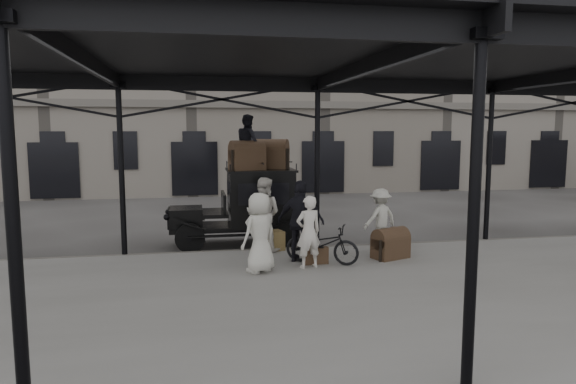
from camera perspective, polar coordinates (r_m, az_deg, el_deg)
name	(u,v)px	position (r m, az deg, el deg)	size (l,w,h in m)	color
ground	(337,272)	(12.14, 5.43, -8.81)	(120.00, 120.00, 0.00)	#383533
platform	(365,296)	(10.30, 8.51, -11.35)	(28.00, 8.00, 0.15)	slate
canopy	(364,60)	(10.12, 8.47, 14.27)	(22.50, 9.00, 4.74)	black
building_frontage	(251,63)	(29.64, -4.18, 14.16)	(64.00, 8.00, 14.00)	slate
taxi	(249,203)	(14.65, -4.31, -1.25)	(3.65, 1.55, 2.18)	black
porter_left	(308,232)	(11.71, 2.29, -4.45)	(0.61, 0.40, 1.66)	silver
porter_midleft	(263,214)	(13.33, -2.77, -2.47)	(0.93, 0.73, 1.92)	silver
porter_centre	(260,233)	(11.34, -3.18, -4.53)	(0.87, 0.56, 1.78)	beige
porter_official	(301,221)	(12.21, 1.44, -3.27)	(1.14, 0.48, 1.95)	black
porter_right	(380,217)	(14.08, 10.21, -2.80)	(1.01, 0.58, 1.57)	beige
bicycle	(322,244)	(12.17, 3.80, -5.78)	(0.62, 1.77, 0.93)	black
porter_roof	(248,142)	(14.40, -4.46, 5.57)	(0.75, 0.58, 1.53)	black
steamer_trunk_roof_near	(247,158)	(14.27, -4.58, 3.83)	(0.92, 0.56, 0.68)	#453120
steamer_trunk_roof_far	(271,156)	(14.80, -1.86, 4.00)	(0.95, 0.58, 0.70)	#453120
steamer_trunk_platform	(390,245)	(12.91, 11.32, -5.84)	(0.86, 0.52, 0.63)	#453120
wicker_hamper	(271,241)	(13.50, -1.86, -5.42)	(0.60, 0.45, 0.50)	olive
suitcase_upright	(398,237)	(14.43, 12.11, -4.86)	(0.15, 0.60, 0.45)	#453120
suitcase_flat	(316,256)	(12.14, 3.09, -7.09)	(0.60, 0.15, 0.40)	#453120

